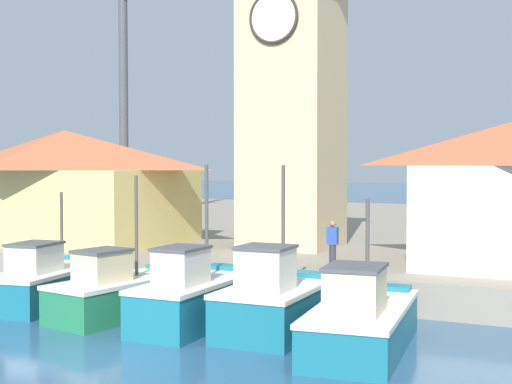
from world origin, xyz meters
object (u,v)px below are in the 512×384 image
fishing_boat_left_outer (121,292)px  fishing_boat_center (361,321)px  warehouse_left (65,185)px  clock_tower (292,80)px  dock_worker_near_tower (333,245)px  fishing_boat_mid_left (275,303)px  port_crane_near (124,109)px  fishing_boat_far_left (50,282)px  fishing_boat_left_inner (195,297)px

fishing_boat_left_outer → fishing_boat_center: size_ratio=0.91×
warehouse_left → fishing_boat_left_outer: bearing=-41.3°
clock_tower → dock_worker_near_tower: 8.99m
fishing_boat_mid_left → clock_tower: clock_tower is taller
fishing_boat_center → clock_tower: 14.47m
fishing_boat_mid_left → port_crane_near: (-19.18, 19.40, 7.10)m
fishing_boat_far_left → dock_worker_near_tower: (7.96, 4.30, 1.16)m
fishing_boat_far_left → clock_tower: 12.85m
fishing_boat_left_outer → fishing_boat_mid_left: fishing_boat_mid_left is taller
fishing_boat_far_left → fishing_boat_mid_left: 8.03m
fishing_boat_far_left → fishing_boat_center: fishing_boat_center is taller
fishing_boat_mid_left → fishing_boat_center: fishing_boat_mid_left is taller
fishing_boat_far_left → warehouse_left: size_ratio=0.48×
fishing_boat_left_outer → dock_worker_near_tower: bearing=44.3°
fishing_boat_left_inner → fishing_boat_center: size_ratio=0.89×
fishing_boat_center → fishing_boat_mid_left: bearing=165.2°
warehouse_left → port_crane_near: (-5.32, 11.63, 4.35)m
dock_worker_near_tower → warehouse_left: bearing=167.2°
warehouse_left → fishing_boat_far_left: bearing=-51.9°
fishing_boat_mid_left → port_crane_near: size_ratio=0.25×
fishing_boat_far_left → fishing_boat_center: bearing=-5.5°
fishing_boat_mid_left → warehouse_left: bearing=150.7°
clock_tower → port_crane_near: 17.96m
fishing_boat_left_outer → fishing_boat_mid_left: 4.92m
fishing_boat_center → dock_worker_near_tower: (-2.66, 5.31, 1.16)m
fishing_boat_left_outer → fishing_boat_mid_left: (4.92, 0.10, 0.10)m
fishing_boat_far_left → port_crane_near: size_ratio=0.29×
fishing_boat_center → warehouse_left: warehouse_left is taller
fishing_boat_far_left → fishing_boat_center: (10.61, -1.01, -0.00)m
fishing_boat_center → port_crane_near: 30.48m
fishing_boat_center → port_crane_near: bearing=137.3°
fishing_boat_center → dock_worker_near_tower: bearing=116.6°
port_crane_near → dock_worker_near_tower: bearing=-37.7°
fishing_boat_left_inner → port_crane_near: (-16.82, 19.55, 7.12)m
port_crane_near → dock_worker_near_tower: port_crane_near is taller
clock_tower → dock_worker_near_tower: clock_tower is taller
fishing_boat_far_left → dock_worker_near_tower: 9.12m
clock_tower → port_crane_near: port_crane_near is taller
fishing_boat_left_outer → fishing_boat_center: (7.50, -0.58, 0.00)m
clock_tower → warehouse_left: bearing=-167.0°
fishing_boat_far_left → fishing_boat_mid_left: size_ratio=1.16×
dock_worker_near_tower → fishing_boat_far_left: bearing=-151.6°
fishing_boat_center → warehouse_left: (-16.46, 8.45, 2.84)m
fishing_boat_far_left → warehouse_left: warehouse_left is taller
fishing_boat_far_left → dock_worker_near_tower: fishing_boat_far_left is taller
fishing_boat_far_left → fishing_boat_left_outer: fishing_boat_left_outer is taller
fishing_boat_mid_left → port_crane_near: port_crane_near is taller
fishing_boat_mid_left → port_crane_near: bearing=134.7°
fishing_boat_far_left → fishing_boat_left_outer: (3.11, -0.43, -0.01)m
port_crane_near → fishing_boat_center: bearing=-42.7°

